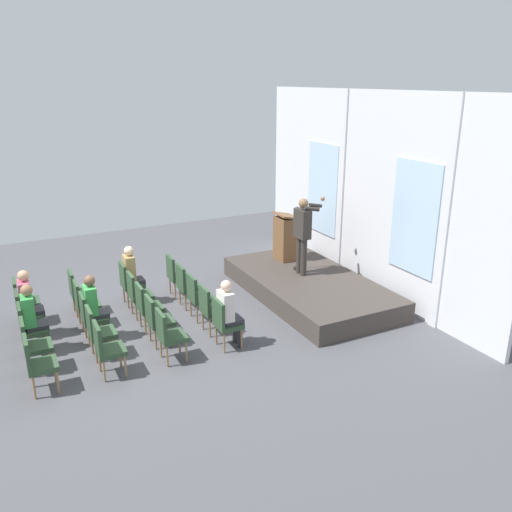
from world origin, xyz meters
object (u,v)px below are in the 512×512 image
object	(u,v)px
chair_r3_c1	(26,312)
audience_r3_c1	(29,301)
chair_r3_c2	(29,326)
speaker	(303,231)
chair_r1_c2	(146,304)
chair_r3_c4	(36,361)
audience_r0_c4	(229,310)
audience_r1_c0	(132,272)
chair_r1_c1	(137,292)
chair_r0_c0	(176,273)
chair_r1_c4	(168,333)
mic_stand	(300,255)
chair_r0_c3	(210,307)
chair_r2_c1	(84,301)
chair_r2_c2	(90,315)
chair_r1_c0	(129,281)
chair_r0_c2	(197,294)
chair_r2_c0	(78,290)
chair_r0_c1	(186,283)
chair_r1_c3	(157,318)
chair_r2_c3	(98,329)
audience_r2_c2	(94,305)
chair_r3_c0	(23,299)
chair_r3_c3	(32,343)
chair_r0_c4	(224,321)
audience_r3_c2	(32,315)
lectern	(285,237)

from	to	relation	value
chair_r3_c1	audience_r3_c1	distance (m)	0.22
chair_r3_c2	speaker	bearing A→B (deg)	92.87
chair_r1_c2	chair_r3_c4	xyz separation A→B (m)	(1.34, -2.08, 0.00)
audience_r0_c4	audience_r1_c0	distance (m)	2.88
audience_r1_c0	chair_r1_c1	distance (m)	0.70
chair_r0_c0	chair_r1_c4	bearing A→B (deg)	-21.24
chair_r1_c2	chair_r1_c4	world-z (taller)	same
mic_stand	chair_r0_c3	distance (m)	3.00
chair_r2_c1	chair_r2_c2	size ratio (longest dim) A/B	1.00
chair_r0_c3	chair_r3_c2	xyz separation A→B (m)	(-0.67, -3.13, 0.00)
chair_r0_c3	chair_r1_c1	size ratio (longest dim) A/B	1.00
chair_r1_c4	chair_r3_c4	distance (m)	2.08
speaker	chair_r1_c0	bearing A→B (deg)	-106.08
chair_r3_c4	audience_r0_c4	bearing A→B (deg)	90.00
audience_r0_c4	chair_r2_c2	distance (m)	2.55
mic_stand	chair_r0_c2	bearing A→B (deg)	-78.30
chair_r1_c2	mic_stand	bearing A→B (deg)	98.53
speaker	chair_r0_c0	world-z (taller)	speaker
chair_r1_c0	chair_r2_c0	size ratio (longest dim) A/B	1.00
chair_r2_c0	chair_r2_c1	world-z (taller)	same
chair_r0_c1	chair_r3_c4	size ratio (longest dim) A/B	1.00
chair_r1_c3	chair_r3_c2	bearing A→B (deg)	-107.83
chair_r2_c0	chair_r2_c3	bearing A→B (deg)	0.00
audience_r0_c4	chair_r2_c0	bearing A→B (deg)	-141.06
mic_stand	audience_r2_c2	world-z (taller)	mic_stand
chair_r0_c3	chair_r0_c0	bearing A→B (deg)	180.00
chair_r0_c2	chair_r1_c2	distance (m)	1.04
chair_r3_c0	chair_r3_c1	size ratio (longest dim) A/B	1.00
chair_r2_c0	chair_r3_c0	bearing A→B (deg)	-90.00
chair_r1_c0	chair_r1_c2	bearing A→B (deg)	0.00
chair_r1_c2	chair_r3_c1	distance (m)	2.19
chair_r1_c0	chair_r3_c3	size ratio (longest dim) A/B	1.00
chair_r2_c3	chair_r3_c4	world-z (taller)	same
chair_r0_c4	audience_r3_c2	distance (m)	3.33
speaker	chair_r0_c2	bearing A→B (deg)	-83.72
chair_r3_c3	audience_r3_c1	bearing A→B (deg)	176.57
speaker	audience_r0_c4	world-z (taller)	speaker
chair_r0_c3	chair_r3_c4	bearing A→B (deg)	-77.90
chair_r1_c0	chair_r1_c4	distance (m)	2.68
chair_r1_c2	chair_r3_c4	world-z (taller)	same
lectern	audience_r3_c1	bearing A→B (deg)	-83.47
chair_r2_c3	chair_r3_c3	distance (m)	1.04
chair_r0_c4	audience_r1_c0	xyz separation A→B (m)	(-2.68, -0.96, 0.19)
chair_r1_c3	chair_r3_c1	distance (m)	2.48
speaker	chair_r3_c0	bearing A→B (deg)	-100.40
chair_r0_c0	audience_r3_c1	size ratio (longest dim) A/B	0.70
chair_r2_c1	chair_r2_c2	distance (m)	0.67
chair_r0_c0	speaker	bearing A→B (deg)	68.04
chair_r0_c3	audience_r3_c1	world-z (taller)	audience_r3_c1
mic_stand	chair_r3_c3	xyz separation A→B (m)	(1.24, -5.85, -0.24)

